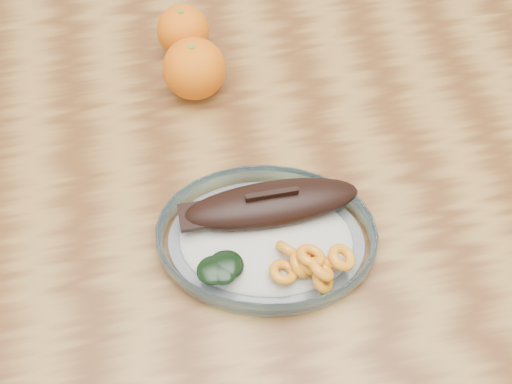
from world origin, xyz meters
TOP-DOWN VIEW (x-y plane):
  - ground at (0.00, 0.00)m, footprint 3.00×3.00m
  - dining_table at (0.00, 0.00)m, footprint 1.20×0.80m
  - plated_meal at (0.00, -0.13)m, footprint 0.55×0.55m
  - orange_left at (-0.04, 0.12)m, footprint 0.08×0.08m
  - orange_right at (-0.05, 0.19)m, footprint 0.07×0.07m

SIDE VIEW (x-z plane):
  - ground at x=0.00m, z-range 0.00..0.00m
  - dining_table at x=0.00m, z-range 0.28..1.03m
  - plated_meal at x=0.00m, z-range 0.73..0.81m
  - orange_right at x=-0.05m, z-range 0.75..0.82m
  - orange_left at x=-0.04m, z-range 0.75..0.83m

